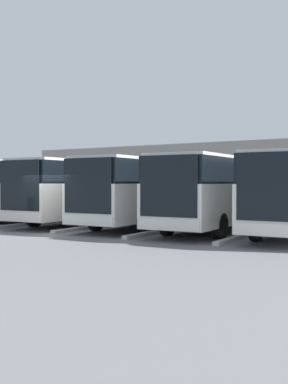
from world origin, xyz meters
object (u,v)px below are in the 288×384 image
object	(u,v)px
bus_1	(224,190)
bus_3	(96,189)
bus_4	(53,188)
bus_2	(156,189)
bus_5	(11,188)

from	to	relation	value
bus_1	bus_3	world-z (taller)	same
bus_1	bus_4	size ratio (longest dim) A/B	1.00
bus_1	bus_2	xyz separation A→B (m)	(3.70, 0.05, 0.00)
bus_2	bus_3	world-z (taller)	same
bus_5	bus_4	bearing A→B (deg)	176.65
bus_1	bus_4	bearing A→B (deg)	-5.05
bus_3	bus_5	world-z (taller)	same
bus_3	bus_5	xyz separation A→B (m)	(7.40, -0.63, 0.00)
bus_1	bus_5	xyz separation A→B (m)	(14.80, -0.38, 0.00)
bus_3	bus_4	distance (m)	3.75
bus_2	bus_5	bearing A→B (deg)	-5.38
bus_4	bus_5	bearing A→B (deg)	-3.35
bus_5	bus_2	bearing A→B (deg)	174.62
bus_1	bus_5	size ratio (longest dim) A/B	1.00
bus_4	bus_1	bearing A→B (deg)	174.95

